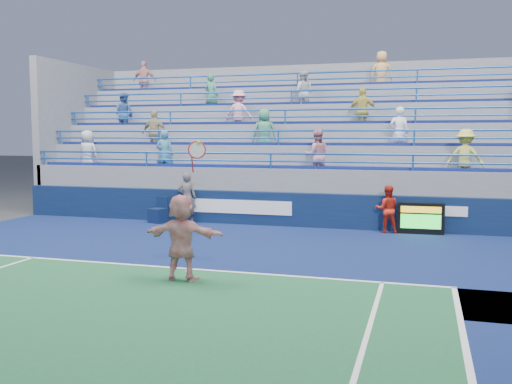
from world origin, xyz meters
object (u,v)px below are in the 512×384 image
(judge_chair, at_px, (158,215))
(ball_girl, at_px, (387,209))
(tennis_player, at_px, (182,237))
(serve_speed_board, at_px, (421,219))
(line_judge, at_px, (187,198))

(judge_chair, relative_size, ball_girl, 0.61)
(tennis_player, relative_size, ball_girl, 1.97)
(serve_speed_board, relative_size, line_judge, 0.79)
(judge_chair, bearing_deg, line_judge, 12.99)
(tennis_player, bearing_deg, serve_speed_board, 56.86)
(tennis_player, bearing_deg, line_judge, 112.61)
(serve_speed_board, height_order, tennis_player, tennis_player)
(ball_girl, bearing_deg, judge_chair, -5.55)
(tennis_player, xyz_separation_m, line_judge, (-2.95, 7.08, -0.03))
(line_judge, height_order, ball_girl, line_judge)
(serve_speed_board, bearing_deg, ball_girl, 179.88)
(tennis_player, distance_m, line_judge, 7.66)
(serve_speed_board, xyz_separation_m, judge_chair, (-8.49, -0.17, -0.19))
(serve_speed_board, xyz_separation_m, tennis_player, (-4.59, -7.02, 0.42))
(serve_speed_board, bearing_deg, line_judge, 179.61)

